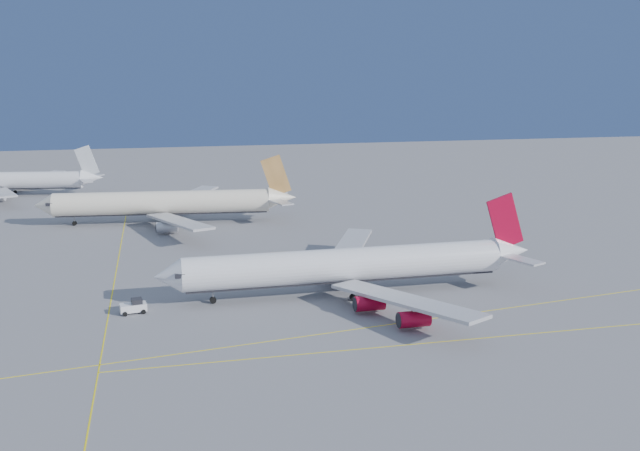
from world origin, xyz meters
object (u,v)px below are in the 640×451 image
at_px(airliner_third, 9,181).
at_px(airliner_etihad, 169,203).
at_px(airliner_virgin, 353,265).
at_px(pushback_tug, 134,306).

bearing_deg(airliner_third, airliner_etihad, -39.44).
relative_size(airliner_virgin, pushback_tug, 15.30).
relative_size(airliner_third, pushback_tug, 13.12).
distance_m(airliner_etihad, airliner_third, 67.08).
distance_m(airliner_third, pushback_tug, 121.63).
bearing_deg(airliner_etihad, airliner_third, 137.67).
relative_size(airliner_etihad, airliner_third, 1.14).
bearing_deg(airliner_virgin, airliner_etihad, 113.70).
xyz_separation_m(airliner_virgin, pushback_tug, (-35.26, -2.11, -3.74)).
bearing_deg(pushback_tug, airliner_virgin, -5.41).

